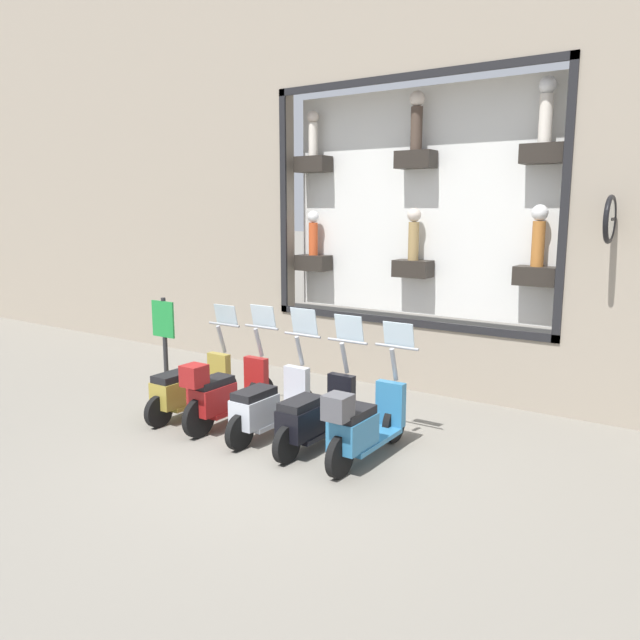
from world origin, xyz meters
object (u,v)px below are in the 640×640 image
scooter_silver_2 (268,406)px  scooter_red_3 (224,393)px  scooter_olive_4 (188,388)px  scooter_black_1 (314,416)px  shop_sign_post (165,347)px  scooter_teal_0 (362,425)px

scooter_silver_2 → scooter_red_3: 0.74m
scooter_red_3 → scooter_olive_4: size_ratio=1.01×
scooter_black_1 → shop_sign_post: 2.97m
scooter_red_3 → shop_sign_post: 1.54m
scooter_teal_0 → scooter_black_1: scooter_black_1 is taller
scooter_black_1 → scooter_red_3: 1.47m
scooter_silver_2 → scooter_olive_4: scooter_silver_2 is taller
scooter_black_1 → scooter_teal_0: bearing=-94.6°
scooter_olive_4 → scooter_red_3: bearing=-94.0°
scooter_teal_0 → scooter_silver_2: (0.06, 1.47, -0.05)m
scooter_teal_0 → scooter_red_3: (0.01, 2.20, 0.01)m
scooter_black_1 → scooter_red_3: scooter_red_3 is taller
scooter_teal_0 → scooter_silver_2: size_ratio=1.00×
scooter_silver_2 → scooter_olive_4: bearing=90.1°
scooter_teal_0 → scooter_black_1: size_ratio=1.00×
scooter_silver_2 → scooter_olive_4: 1.47m
scooter_olive_4 → scooter_teal_0: bearing=-91.1°
scooter_red_3 → scooter_olive_4: bearing=86.0°
scooter_black_1 → scooter_silver_2: size_ratio=1.00×
scooter_silver_2 → scooter_olive_4: size_ratio=1.00×
scooter_black_1 → scooter_olive_4: bearing=90.1°
scooter_red_3 → shop_sign_post: (0.29, 1.46, 0.41)m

